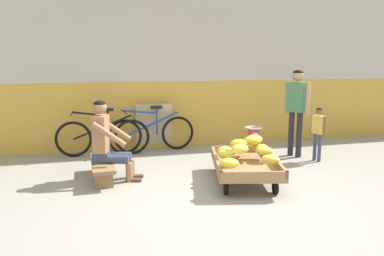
% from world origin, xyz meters
% --- Properties ---
extents(ground_plane, '(80.00, 80.00, 0.00)m').
position_xyz_m(ground_plane, '(0.00, 0.00, 0.00)').
color(ground_plane, gray).
extents(back_wall, '(16.00, 0.30, 3.15)m').
position_xyz_m(back_wall, '(0.00, 3.30, 1.57)').
color(back_wall, gold).
rests_on(back_wall, ground).
extents(banana_cart, '(1.15, 1.60, 0.36)m').
position_xyz_m(banana_cart, '(0.56, 0.76, 0.24)').
color(banana_cart, '#99754C').
rests_on(banana_cart, ground).
extents(banana_pile, '(1.01, 1.15, 0.26)m').
position_xyz_m(banana_pile, '(0.56, 0.77, 0.47)').
color(banana_pile, gold).
rests_on(banana_pile, banana_cart).
extents(low_bench, '(0.33, 1.11, 0.27)m').
position_xyz_m(low_bench, '(-1.37, 1.38, 0.20)').
color(low_bench, olive).
rests_on(low_bench, ground).
extents(vendor_seated, '(0.73, 0.58, 1.14)m').
position_xyz_m(vendor_seated, '(-1.29, 1.36, 0.57)').
color(vendor_seated, '#9E704C').
rests_on(vendor_seated, ground).
extents(plastic_crate, '(0.36, 0.28, 0.30)m').
position_xyz_m(plastic_crate, '(1.11, 1.73, 0.15)').
color(plastic_crate, red).
rests_on(plastic_crate, ground).
extents(weighing_scale, '(0.30, 0.30, 0.29)m').
position_xyz_m(weighing_scale, '(1.11, 1.73, 0.45)').
color(weighing_scale, '#28282D').
rests_on(weighing_scale, plastic_crate).
extents(bicycle_near_left, '(1.66, 0.48, 0.86)m').
position_xyz_m(bicycle_near_left, '(-1.32, 2.80, 0.35)').
color(bicycle_near_left, black).
rests_on(bicycle_near_left, ground).
extents(bicycle_far_left, '(1.66, 0.48, 0.86)m').
position_xyz_m(bicycle_far_left, '(-0.43, 2.88, 0.35)').
color(bicycle_far_left, black).
rests_on(bicycle_far_left, ground).
extents(sign_board, '(0.70, 0.20, 0.89)m').
position_xyz_m(sign_board, '(-0.35, 3.09, 0.44)').
color(sign_board, '#C6B289').
rests_on(sign_board, ground).
extents(customer_adult, '(0.33, 0.44, 1.53)m').
position_xyz_m(customer_adult, '(1.98, 1.89, 0.95)').
color(customer_adult, '#232328').
rests_on(customer_adult, ground).
extents(customer_child, '(0.17, 0.28, 0.91)m').
position_xyz_m(customer_child, '(2.18, 1.49, 0.56)').
color(customer_child, '#38425B').
rests_on(customer_child, ground).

